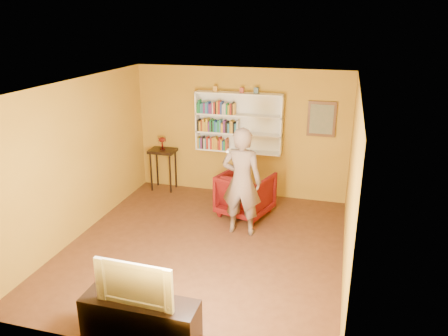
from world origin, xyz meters
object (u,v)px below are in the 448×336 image
at_px(ruby_lustre, 162,141).
at_px(television, 138,280).
at_px(bookshelf, 239,122).
at_px(armchair, 245,194).
at_px(console_table, 163,156).
at_px(person, 242,182).
at_px(tv_cabinet, 141,318).

xyz_separation_m(ruby_lustre, television, (1.60, -4.50, -0.33)).
distance_m(bookshelf, armchair, 1.56).
distance_m(ruby_lustre, armchair, 2.30).
xyz_separation_m(console_table, person, (2.14, -1.55, 0.21)).
distance_m(armchair, tv_cabinet, 3.73).
distance_m(tv_cabinet, television, 0.53).
bearing_deg(armchair, ruby_lustre, -4.09).
bearing_deg(console_table, bookshelf, 5.45).
distance_m(console_table, television, 4.78).
bearing_deg(bookshelf, armchair, -68.97).
distance_m(person, tv_cabinet, 3.08).
relative_size(console_table, person, 0.48).
bearing_deg(tv_cabinet, console_table, 109.60).
distance_m(ruby_lustre, television, 4.79).
bearing_deg(television, ruby_lustre, 111.35).
relative_size(ruby_lustre, person, 0.14).
bearing_deg(tv_cabinet, television, 180.00).
height_order(bookshelf, person, bookshelf).
bearing_deg(armchair, person, 114.41).
relative_size(ruby_lustre, tv_cabinet, 0.19).
bearing_deg(console_table, television, -70.40).
height_order(person, tv_cabinet, person).
bearing_deg(person, console_table, -34.85).
xyz_separation_m(bookshelf, console_table, (-1.67, -0.16, -0.84)).
relative_size(tv_cabinet, television, 1.47).
bearing_deg(armchair, bookshelf, -51.74).
height_order(console_table, ruby_lustre, ruby_lustre).
height_order(armchair, television, television).
height_order(bookshelf, armchair, bookshelf).
height_order(console_table, person, person).
bearing_deg(console_table, armchair, -21.32).
bearing_deg(bookshelf, tv_cabinet, -90.88).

